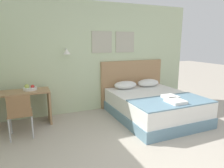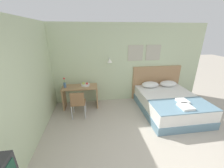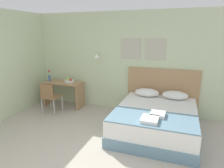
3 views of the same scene
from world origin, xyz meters
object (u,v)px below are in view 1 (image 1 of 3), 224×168
headboard (132,83)px  folded_towel_mid_bed (176,101)px  pillow_right (148,83)px  desk_chair (20,112)px  folded_towel_near_foot (170,97)px  desk (22,102)px  bed (154,106)px  throw_blanket (172,101)px  pillow_left (125,85)px  fruit_bowl (30,88)px

headboard → folded_towel_mid_bed: (-0.02, -1.77, -0.01)m
headboard → pillow_right: 0.43m
folded_towel_mid_bed → desk_chair: (-2.75, 0.82, -0.10)m
headboard → folded_towel_near_foot: (0.08, -1.49, -0.01)m
headboard → desk: 2.76m
bed → folded_towel_near_foot: bearing=-79.6°
headboard → desk_chair: bearing=-161.1°
throw_blanket → desk: desk is taller
throw_blanket → desk: size_ratio=1.46×
throw_blanket → folded_towel_near_foot: 0.17m
throw_blanket → folded_towel_mid_bed: folded_towel_mid_bed is taller
pillow_left → pillow_right: 0.68m
pillow_left → pillow_right: (0.68, 0.00, 0.00)m
folded_towel_near_foot → folded_towel_mid_bed: (-0.11, -0.28, 0.00)m
folded_towel_near_foot → fruit_bowl: (-2.65, 1.22, 0.17)m
headboard → pillow_right: (0.34, -0.27, 0.03)m
pillow_left → folded_towel_mid_bed: size_ratio=1.73×
folded_towel_near_foot → desk_chair: size_ratio=0.36×
bed → folded_towel_mid_bed: (-0.02, -0.73, 0.33)m
folded_towel_mid_bed → desk: desk is taller
pillow_right → desk_chair: bearing=-167.7°
bed → fruit_bowl: fruit_bowl is taller
throw_blanket → desk: 3.04m
throw_blanket → fruit_bowl: (-2.57, 1.36, 0.21)m
desk_chair → fruit_bowl: fruit_bowl is taller
bed → throw_blanket: bearing=-90.0°
folded_towel_mid_bed → desk_chair: size_ratio=0.42×
throw_blanket → folded_towel_near_foot: folded_towel_near_foot is taller
throw_blanket → fruit_bowl: bearing=152.1°
fruit_bowl → folded_towel_near_foot: bearing=-24.6°
throw_blanket → fruit_bowl: size_ratio=5.85×
bed → desk: size_ratio=1.82×
desk → desk_chair: bearing=-92.3°
throw_blanket → desk_chair: size_ratio=1.96×
headboard → pillow_left: bearing=-141.5°
headboard → throw_blanket: (0.00, -1.63, -0.05)m
folded_towel_mid_bed → folded_towel_near_foot: bearing=69.6°
bed → desk_chair: size_ratio=2.45×
bed → folded_towel_near_foot: (0.08, -0.45, 0.33)m
bed → throw_blanket: size_ratio=1.25×
pillow_right → folded_towel_mid_bed: pillow_right is taller
pillow_right → folded_towel_near_foot: pillow_right is taller
bed → desk: (-2.74, 0.73, 0.23)m
headboard → pillow_right: headboard is taller
headboard → throw_blanket: 1.63m
headboard → folded_towel_mid_bed: size_ratio=5.16×
folded_towel_mid_bed → pillow_left: bearing=101.9°
headboard → folded_towel_near_foot: bearing=-86.8°
desk_chair → throw_blanket: bearing=-13.8°
headboard → pillow_right: bearing=-38.5°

